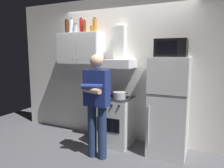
# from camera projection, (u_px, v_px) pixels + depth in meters

# --- Properties ---
(ground_plane) EXTENTS (7.00, 7.00, 0.00)m
(ground_plane) POSITION_uv_depth(u_px,v_px,m) (112.00, 149.00, 3.67)
(ground_plane) COLOR #4C4C51
(back_wall_tiled) EXTENTS (4.80, 0.10, 2.70)m
(back_wall_tiled) POSITION_uv_depth(u_px,v_px,m) (125.00, 70.00, 4.02)
(back_wall_tiled) COLOR silver
(back_wall_tiled) RESTS_ON ground_plane
(upper_cabinet) EXTENTS (0.90, 0.37, 0.60)m
(upper_cabinet) POSITION_uv_depth(u_px,v_px,m) (80.00, 49.00, 4.11)
(upper_cabinet) COLOR silver
(stove_oven) EXTENTS (0.60, 0.62, 0.87)m
(stove_oven) POSITION_uv_depth(u_px,v_px,m) (115.00, 121.00, 3.85)
(stove_oven) COLOR silver
(stove_oven) RESTS_ON ground_plane
(range_hood) EXTENTS (0.60, 0.44, 0.75)m
(range_hood) POSITION_uv_depth(u_px,v_px,m) (118.00, 57.00, 3.80)
(range_hood) COLOR white
(refrigerator) EXTENTS (0.60, 0.62, 1.60)m
(refrigerator) POSITION_uv_depth(u_px,v_px,m) (169.00, 107.00, 3.41)
(refrigerator) COLOR white
(refrigerator) RESTS_ON ground_plane
(microwave) EXTENTS (0.48, 0.37, 0.28)m
(microwave) POSITION_uv_depth(u_px,v_px,m) (171.00, 48.00, 3.29)
(microwave) COLOR black
(microwave) RESTS_ON refrigerator
(person_standing) EXTENTS (0.38, 0.33, 1.64)m
(person_standing) POSITION_uv_depth(u_px,v_px,m) (97.00, 102.00, 3.26)
(person_standing) COLOR navy
(person_standing) RESTS_ON ground_plane
(cooking_pot) EXTENTS (0.32, 0.22, 0.12)m
(cooking_pot) POSITION_uv_depth(u_px,v_px,m) (119.00, 96.00, 3.62)
(cooking_pot) COLOR #B7BABF
(cooking_pot) RESTS_ON stove_oven
(bottle_spice_jar) EXTENTS (0.05, 0.05, 0.13)m
(bottle_spice_jar) POSITION_uv_depth(u_px,v_px,m) (91.00, 30.00, 3.99)
(bottle_spice_jar) COLOR gold
(bottle_spice_jar) RESTS_ON upper_cabinet
(bottle_beer_brown) EXTENTS (0.06, 0.06, 0.24)m
(bottle_beer_brown) POSITION_uv_depth(u_px,v_px,m) (85.00, 27.00, 4.01)
(bottle_beer_brown) COLOR brown
(bottle_beer_brown) RESTS_ON upper_cabinet
(bottle_vodka_clear) EXTENTS (0.07, 0.07, 0.29)m
(bottle_vodka_clear) POSITION_uv_depth(u_px,v_px,m) (71.00, 26.00, 4.14)
(bottle_vodka_clear) COLOR silver
(bottle_vodka_clear) RESTS_ON upper_cabinet
(bottle_rum_dark) EXTENTS (0.08, 0.08, 0.28)m
(bottle_rum_dark) POSITION_uv_depth(u_px,v_px,m) (67.00, 27.00, 4.16)
(bottle_rum_dark) COLOR #47230F
(bottle_rum_dark) RESTS_ON upper_cabinet
(bottle_soda_red) EXTENTS (0.07, 0.07, 0.29)m
(bottle_soda_red) POSITION_uv_depth(u_px,v_px,m) (81.00, 26.00, 4.07)
(bottle_soda_red) COLOR red
(bottle_soda_red) RESTS_ON upper_cabinet
(bottle_liquor_amber) EXTENTS (0.08, 0.08, 0.26)m
(bottle_liquor_amber) POSITION_uv_depth(u_px,v_px,m) (95.00, 25.00, 3.90)
(bottle_liquor_amber) COLOR #B7721E
(bottle_liquor_amber) RESTS_ON upper_cabinet
(bottle_canister_steel) EXTENTS (0.09, 0.09, 0.18)m
(bottle_canister_steel) POSITION_uv_depth(u_px,v_px,m) (76.00, 29.00, 4.11)
(bottle_canister_steel) COLOR #B2B5BA
(bottle_canister_steel) RESTS_ON upper_cabinet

